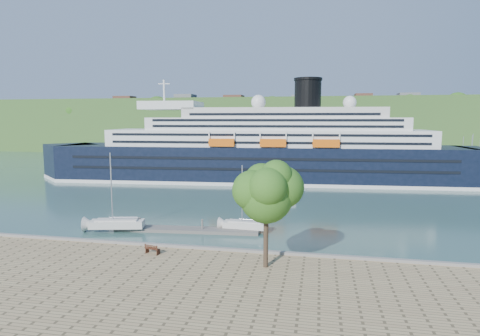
% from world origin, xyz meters
% --- Properties ---
extents(ground, '(400.00, 400.00, 0.00)m').
position_xyz_m(ground, '(0.00, 0.00, 0.00)').
color(ground, '#2A4A44').
rests_on(ground, ground).
extents(far_hillside, '(400.00, 50.00, 24.00)m').
position_xyz_m(far_hillside, '(0.00, 145.00, 12.00)').
color(far_hillside, '#395F26').
rests_on(far_hillside, ground).
extents(quay_coping, '(220.00, 0.50, 0.30)m').
position_xyz_m(quay_coping, '(0.00, -0.20, 1.15)').
color(quay_coping, slate).
rests_on(quay_coping, promenade).
extents(cruise_ship, '(111.65, 24.18, 24.87)m').
position_xyz_m(cruise_ship, '(3.36, 54.82, 12.44)').
color(cruise_ship, black).
rests_on(cruise_ship, ground).
extents(park_bench, '(1.85, 1.10, 1.11)m').
position_xyz_m(park_bench, '(0.83, -2.71, 1.56)').
color(park_bench, '#452213').
rests_on(park_bench, promenade).
extents(promenade_tree, '(6.86, 6.86, 11.36)m').
position_xyz_m(promenade_tree, '(13.19, -4.15, 6.68)').
color(promenade_tree, '#2C5E18').
rests_on(promenade_tree, promenade).
extents(floating_pontoon, '(19.97, 4.08, 0.44)m').
position_xyz_m(floating_pontoon, '(0.45, 9.43, 0.22)').
color(floating_pontoon, slate).
rests_on(floating_pontoon, ground).
extents(sailboat_white_near, '(8.28, 3.96, 10.32)m').
position_xyz_m(sailboat_white_near, '(-8.83, 7.49, 5.16)').
color(sailboat_white_near, silver).
rests_on(sailboat_white_near, ground).
extents(sailboat_white_far, '(6.84, 2.22, 8.72)m').
position_xyz_m(sailboat_white_far, '(8.38, 10.97, 4.36)').
color(sailboat_white_far, silver).
rests_on(sailboat_white_far, ground).
extents(tender_launch, '(7.04, 4.03, 1.84)m').
position_xyz_m(tender_launch, '(10.55, 31.97, 0.92)').
color(tender_launch, orange).
rests_on(tender_launch, ground).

